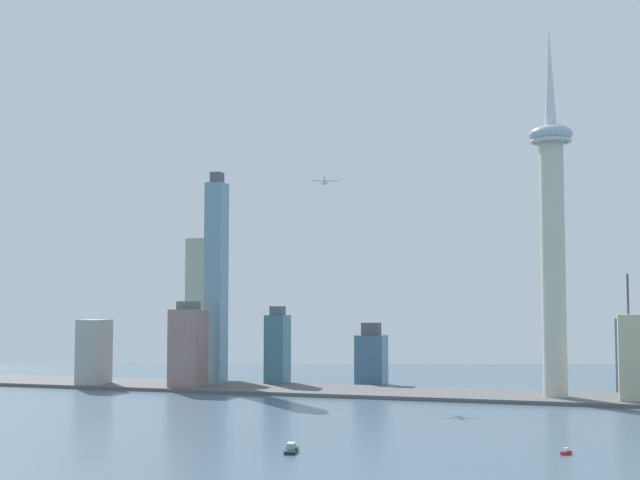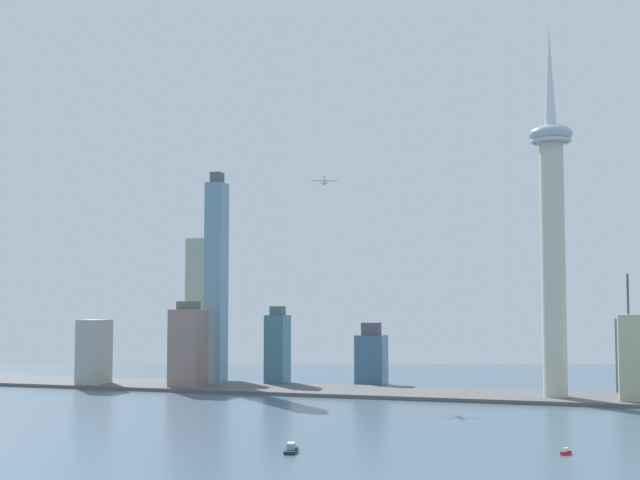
% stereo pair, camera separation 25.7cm
% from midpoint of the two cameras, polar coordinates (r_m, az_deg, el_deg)
% --- Properties ---
extents(waterfront_pier, '(717.02, 77.53, 2.90)m').
position_cam_midpoint_polar(waterfront_pier, '(713.50, -0.71, -9.92)').
color(waterfront_pier, '#555556').
rests_on(waterfront_pier, ground).
extents(observation_tower, '(32.82, 32.82, 286.02)m').
position_cam_midpoint_polar(observation_tower, '(672.56, 15.18, 0.94)').
color(observation_tower, beige).
rests_on(observation_tower, ground).
extents(skyscraper_0, '(21.57, 14.51, 88.61)m').
position_cam_midpoint_polar(skyscraper_0, '(726.28, 19.86, -7.29)').
color(skyscraper_0, slate).
rests_on(skyscraper_0, ground).
extents(skyscraper_1, '(15.67, 17.81, 186.96)m').
position_cam_midpoint_polar(skyscraper_1, '(754.38, -6.92, -2.80)').
color(skyscraper_1, '#648CA3').
rests_on(skyscraper_1, ground).
extents(skyscraper_2, '(25.13, 25.10, 54.94)m').
position_cam_midpoint_polar(skyscraper_2, '(769.29, 3.42, -7.78)').
color(skyscraper_2, '#40627E').
rests_on(skyscraper_2, ground).
extents(skyscraper_3, '(17.79, 21.11, 69.56)m').
position_cam_midpoint_polar(skyscraper_3, '(756.93, -2.85, -7.23)').
color(skyscraper_3, '#3E6D7E').
rests_on(skyscraper_3, ground).
extents(skyscraper_4, '(22.96, 14.69, 134.76)m').
position_cam_midpoint_polar(skyscraper_4, '(843.10, -8.06, -4.48)').
color(skyscraper_4, '#97A591').
rests_on(skyscraper_4, ground).
extents(skyscraper_5, '(20.21, 27.81, 57.99)m').
position_cam_midpoint_polar(skyscraper_5, '(772.21, -14.79, -7.29)').
color(skyscraper_5, '#9E9B95').
rests_on(skyscraper_5, ground).
extents(skyscraper_6, '(25.40, 26.34, 73.86)m').
position_cam_midpoint_polar(skyscraper_6, '(733.29, -8.77, -7.10)').
color(skyscraper_6, gray).
rests_on(skyscraper_6, ground).
extents(skyscraper_7, '(15.28, 17.21, 93.99)m').
position_cam_midpoint_polar(skyscraper_7, '(661.72, 19.85, -7.45)').
color(skyscraper_7, '#B4B38F').
rests_on(skyscraper_7, ground).
extents(boat_0, '(5.31, 7.24, 3.16)m').
position_cam_midpoint_polar(boat_0, '(445.46, 16.01, -13.38)').
color(boat_0, '#B32025').
rests_on(boat_0, ground).
extents(boat_1, '(8.94, 17.60, 4.60)m').
position_cam_midpoint_polar(boat_1, '(435.43, -1.94, -13.69)').
color(boat_1, '#10292D').
rests_on(boat_1, ground).
extents(airplane, '(21.84, 22.55, 7.47)m').
position_cam_midpoint_polar(airplane, '(724.02, 0.30, 3.89)').
color(airplane, '#A7C4CD').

